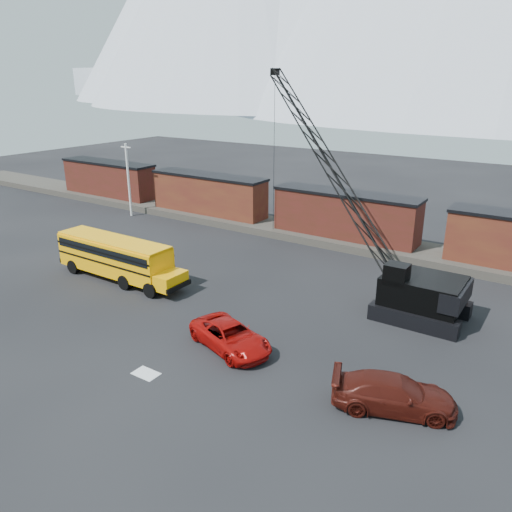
{
  "coord_description": "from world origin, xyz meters",
  "views": [
    {
      "loc": [
        17.7,
        -19.53,
        14.53
      ],
      "look_at": [
        -0.19,
        7.44,
        3.0
      ],
      "focal_mm": 35.0,
      "sensor_mm": 36.0,
      "label": 1
    }
  ],
  "objects_px": {
    "school_bus": "(118,257)",
    "red_pickup": "(230,336)",
    "maroon_suv": "(394,394)",
    "crawler_crane": "(327,160)"
  },
  "relations": [
    {
      "from": "maroon_suv",
      "to": "crawler_crane",
      "type": "distance_m",
      "value": 20.44
    },
    {
      "from": "maroon_suv",
      "to": "red_pickup",
      "type": "bearing_deg",
      "value": 67.44
    },
    {
      "from": "school_bus",
      "to": "crawler_crane",
      "type": "height_order",
      "value": "crawler_crane"
    },
    {
      "from": "school_bus",
      "to": "maroon_suv",
      "type": "bearing_deg",
      "value": -9.93
    },
    {
      "from": "red_pickup",
      "to": "crawler_crane",
      "type": "relative_size",
      "value": 0.27
    },
    {
      "from": "school_bus",
      "to": "red_pickup",
      "type": "xyz_separation_m",
      "value": [
        13.31,
        -3.7,
        -1.03
      ]
    },
    {
      "from": "school_bus",
      "to": "crawler_crane",
      "type": "bearing_deg",
      "value": 43.72
    },
    {
      "from": "school_bus",
      "to": "red_pickup",
      "type": "height_order",
      "value": "school_bus"
    },
    {
      "from": "crawler_crane",
      "to": "maroon_suv",
      "type": "bearing_deg",
      "value": -53.51
    },
    {
      "from": "red_pickup",
      "to": "maroon_suv",
      "type": "height_order",
      "value": "maroon_suv"
    }
  ]
}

